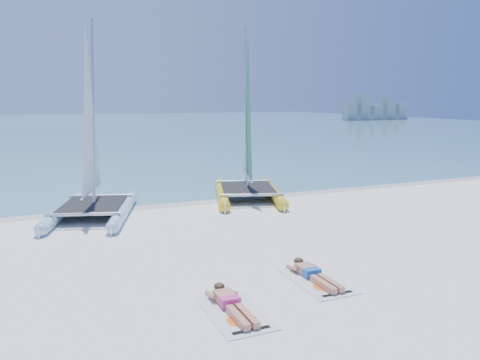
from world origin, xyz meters
The scene contains 10 objects.
ground centered at (0.00, 0.00, 0.00)m, with size 140.00×140.00×0.00m, color white.
sea centered at (0.00, 63.00, 0.01)m, with size 140.00×115.00×0.01m, color #75AFC3.
wet_sand_strip centered at (0.00, 5.50, 0.00)m, with size 140.00×1.40×0.01m, color silver.
distant_skyline centered at (53.71, 62.00, 1.94)m, with size 14.00×2.00×5.00m.
catamaran_blue centered at (-3.79, 4.59, 2.04)m, with size 3.77×5.50×6.84m.
catamaran_yellow centered at (2.31, 5.64, 2.21)m, with size 3.92×5.66×7.03m.
towel_a centered at (-2.15, -4.03, 0.01)m, with size 1.00×1.85×0.02m, color silver.
sunbather_a centered at (-2.15, -3.84, 0.12)m, with size 0.37×1.73×0.26m.
towel_b centered at (0.07, -3.33, 0.01)m, with size 1.00×1.85×0.02m, color silver.
sunbather_b centered at (0.07, -3.14, 0.12)m, with size 0.37×1.73×0.26m.
Camera 1 is at (-5.19, -11.51, 3.89)m, focal length 35.00 mm.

